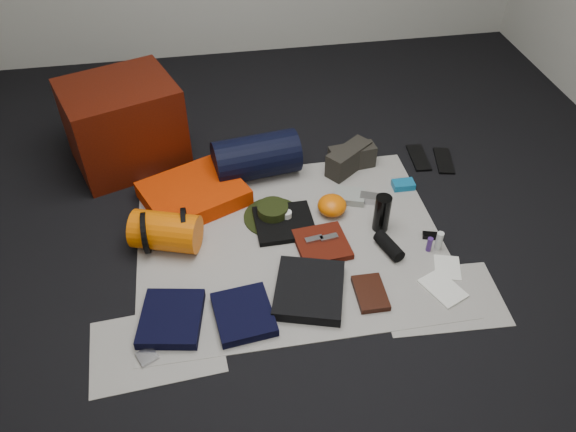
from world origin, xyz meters
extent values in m
cube|color=black|center=(0.00, 0.00, -0.01)|extent=(4.50, 4.50, 0.02)
cube|color=#B9B5AB|center=(0.00, 0.00, 0.00)|extent=(1.60, 1.30, 0.01)
cube|color=#B9B5AB|center=(-0.70, -0.55, 0.00)|extent=(0.61, 0.44, 0.00)
cube|color=#B9B5AB|center=(0.65, -0.50, 0.00)|extent=(0.60, 0.43, 0.00)
cube|color=#450F05|center=(-0.86, 0.89, 0.26)|extent=(0.76, 0.70, 0.52)
cube|color=red|center=(-0.49, 0.42, 0.05)|extent=(0.66, 0.61, 0.10)
cylinder|color=#DD5D03|center=(-0.64, 0.08, 0.11)|extent=(0.39, 0.30, 0.20)
cylinder|color=black|center=(-0.74, 0.08, 0.11)|extent=(0.02, 0.22, 0.22)
cylinder|color=black|center=(-0.54, 0.08, 0.11)|extent=(0.02, 0.22, 0.22)
cylinder|color=black|center=(-0.10, 0.60, 0.14)|extent=(0.53, 0.33, 0.26)
cylinder|color=black|center=(-0.06, 0.20, 0.01)|extent=(0.38, 0.38, 0.01)
cylinder|color=black|center=(-0.06, 0.20, 0.05)|extent=(0.17, 0.17, 0.07)
cube|color=#292720|center=(0.45, 0.56, 0.08)|extent=(0.31, 0.28, 0.15)
cube|color=#292720|center=(0.48, 0.58, 0.08)|extent=(0.29, 0.14, 0.14)
cube|color=black|center=(0.92, 0.59, 0.01)|extent=(0.12, 0.27, 0.01)
cube|color=black|center=(1.07, 0.54, 0.01)|extent=(0.15, 0.28, 0.01)
cube|color=black|center=(-0.63, -0.43, 0.03)|extent=(0.33, 0.36, 0.05)
cube|color=black|center=(-0.30, -0.46, 0.03)|extent=(0.29, 0.32, 0.05)
cube|color=black|center=(0.03, -0.37, 0.03)|extent=(0.41, 0.44, 0.06)
cube|color=black|center=(-0.01, 0.13, 0.02)|extent=(0.32, 0.30, 0.03)
cube|color=#4D1208|center=(0.16, -0.07, 0.02)|extent=(0.29, 0.29, 0.03)
ellipsoid|color=#DD5D03|center=(0.27, 0.19, 0.06)|extent=(0.20, 0.20, 0.11)
cube|color=gray|center=(0.39, 0.28, 0.03)|extent=(0.20, 0.18, 0.04)
cylinder|color=black|center=(0.50, 0.02, 0.11)|extent=(0.09, 0.09, 0.22)
cylinder|color=black|center=(0.49, -0.16, 0.04)|extent=(0.12, 0.20, 0.07)
cube|color=#A8A8AD|center=(0.50, 0.24, 0.03)|extent=(0.12, 0.10, 0.04)
cube|color=#0E6190|center=(0.73, 0.33, 0.03)|extent=(0.13, 0.08, 0.04)
cylinder|color=#3E2069|center=(0.70, -0.19, 0.05)|extent=(0.03, 0.03, 0.08)
cylinder|color=silver|center=(0.75, -0.18, 0.06)|extent=(0.04, 0.04, 0.11)
cube|color=black|center=(0.32, -0.43, 0.02)|extent=(0.15, 0.22, 0.03)
cube|color=silver|center=(0.67, -0.45, 0.01)|extent=(0.22, 0.25, 0.01)
cube|color=silver|center=(0.75, -0.32, 0.01)|extent=(0.17, 0.19, 0.01)
cube|color=black|center=(0.75, -0.10, 0.02)|extent=(0.11, 0.07, 0.03)
cube|color=#A8A8AD|center=(-0.74, -0.60, 0.01)|extent=(0.11, 0.11, 0.01)
cylinder|color=silver|center=(0.01, 0.16, 0.05)|extent=(0.05, 0.05, 0.04)
cube|color=#A8A8AD|center=(0.12, -0.05, 0.05)|extent=(0.10, 0.05, 0.01)
cube|color=#A8A8AD|center=(0.20, -0.05, 0.05)|extent=(0.10, 0.05, 0.01)
camera|label=1|loc=(-0.37, -2.08, 2.11)|focal=35.00mm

